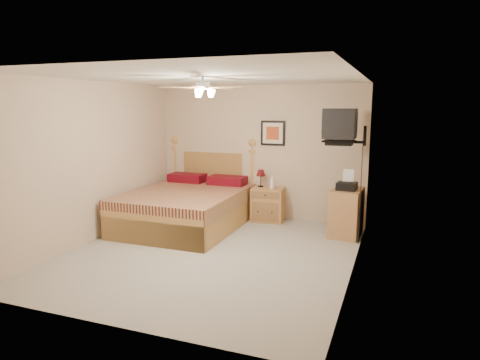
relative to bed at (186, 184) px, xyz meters
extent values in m
plane|color=#9B978C|center=(0.98, -1.12, -0.77)|extent=(4.50, 4.50, 0.00)
cube|color=white|center=(0.98, -1.12, 1.73)|extent=(4.00, 4.50, 0.04)
cube|color=#C5AD91|center=(0.98, 1.13, 0.48)|extent=(4.00, 0.04, 2.50)
cube|color=#C5AD91|center=(0.98, -3.37, 0.48)|extent=(4.00, 0.04, 2.50)
cube|color=#C5AD91|center=(-1.02, -1.12, 0.48)|extent=(0.04, 4.50, 2.50)
cube|color=#C5AD91|center=(2.98, -1.12, 0.48)|extent=(0.04, 4.50, 2.50)
cube|color=#AB7636|center=(1.23, 0.88, -0.45)|extent=(0.61, 0.48, 0.63)
imported|color=white|center=(1.32, 0.84, -0.02)|extent=(0.10, 0.10, 0.23)
cube|color=black|center=(1.25, 1.11, 0.85)|extent=(0.46, 0.04, 0.46)
cube|color=#A56C44|center=(2.71, 0.44, -0.37)|extent=(0.52, 0.70, 0.78)
imported|color=#AEA58E|center=(2.64, 0.65, 0.03)|extent=(0.27, 0.32, 0.03)
imported|color=gray|center=(2.64, 0.66, 0.05)|extent=(0.20, 0.26, 0.02)
camera|label=1|loc=(3.46, -6.55, 1.35)|focal=32.00mm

